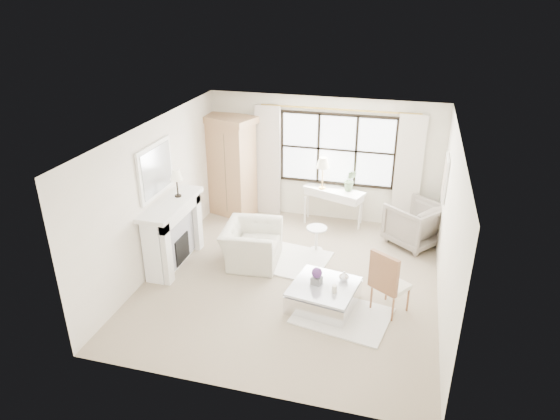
{
  "coord_description": "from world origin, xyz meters",
  "views": [
    {
      "loc": [
        1.77,
        -7.35,
        4.82
      ],
      "look_at": [
        -0.27,
        0.2,
        1.24
      ],
      "focal_mm": 32.0,
      "sensor_mm": 36.0,
      "label": 1
    }
  ],
  "objects_px": {
    "armoire": "(230,165)",
    "club_armchair": "(252,244)",
    "coffee_table": "(324,296)",
    "console_table": "(333,206)"
  },
  "relations": [
    {
      "from": "armoire",
      "to": "club_armchair",
      "type": "distance_m",
      "value": 2.42
    },
    {
      "from": "armoire",
      "to": "club_armchair",
      "type": "xyz_separation_m",
      "value": [
        1.13,
        -2.0,
        -0.77
      ]
    },
    {
      "from": "console_table",
      "to": "armoire",
      "type": "bearing_deg",
      "value": -159.46
    },
    {
      "from": "console_table",
      "to": "coffee_table",
      "type": "distance_m",
      "value": 3.11
    },
    {
      "from": "armoire",
      "to": "console_table",
      "type": "bearing_deg",
      "value": 18.98
    },
    {
      "from": "armoire",
      "to": "console_table",
      "type": "distance_m",
      "value": 2.43
    },
    {
      "from": "club_armchair",
      "to": "coffee_table",
      "type": "bearing_deg",
      "value": -128.52
    },
    {
      "from": "coffee_table",
      "to": "console_table",
      "type": "bearing_deg",
      "value": 106.26
    },
    {
      "from": "armoire",
      "to": "coffee_table",
      "type": "height_order",
      "value": "armoire"
    },
    {
      "from": "armoire",
      "to": "club_armchair",
      "type": "height_order",
      "value": "armoire"
    }
  ]
}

